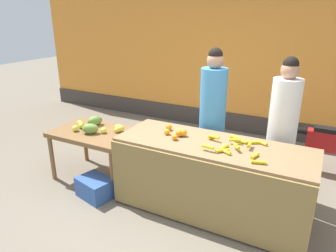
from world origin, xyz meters
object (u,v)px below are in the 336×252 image
at_px(parked_motorcycle, 335,149).
at_px(vendor_woman_blue_shirt, 212,118).
at_px(produce_crate, 95,188).
at_px(produce_sack, 174,153).
at_px(vendor_woman_white_shirt, 282,131).

bearing_deg(parked_motorcycle, vendor_woman_blue_shirt, -147.06).
distance_m(parked_motorcycle, produce_crate, 3.38).
bearing_deg(vendor_woman_blue_shirt, produce_sack, 166.94).
height_order(vendor_woman_blue_shirt, produce_crate, vendor_woman_blue_shirt).
distance_m(vendor_woman_blue_shirt, vendor_woman_white_shirt, 0.88).
distance_m(produce_crate, produce_sack, 1.33).
xyz_separation_m(vendor_woman_blue_shirt, parked_motorcycle, (1.52, 0.98, -0.52)).
distance_m(vendor_woman_blue_shirt, produce_sack, 0.94).
distance_m(parked_motorcycle, produce_sack, 2.31).
bearing_deg(vendor_woman_blue_shirt, produce_crate, -136.94).
bearing_deg(vendor_woman_blue_shirt, parked_motorcycle, 32.94).
distance_m(vendor_woman_white_shirt, parked_motorcycle, 1.25).
distance_m(vendor_woman_white_shirt, produce_crate, 2.43).
relative_size(vendor_woman_white_shirt, produce_sack, 3.80).
bearing_deg(produce_sack, parked_motorcycle, 21.35).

